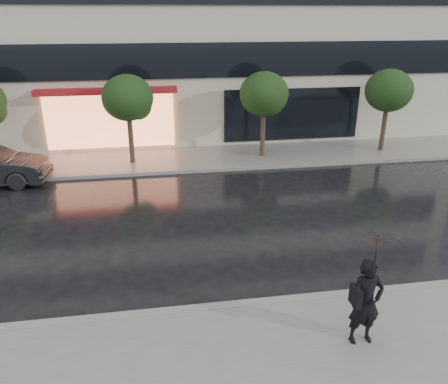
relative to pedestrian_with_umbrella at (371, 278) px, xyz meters
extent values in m
plane|color=black|center=(-2.05, 2.57, -1.62)|extent=(120.00, 120.00, 0.00)
cube|color=slate|center=(-2.05, -0.68, -1.56)|extent=(60.00, 4.50, 0.12)
cube|color=slate|center=(-2.05, 12.82, -1.56)|extent=(60.00, 3.50, 0.12)
cube|color=gray|center=(-2.05, 1.57, -1.55)|extent=(60.00, 0.25, 0.14)
cube|color=gray|center=(-2.05, 11.07, -1.55)|extent=(60.00, 0.25, 0.14)
cube|color=black|center=(-2.05, 14.51, 2.68)|extent=(28.00, 0.12, 1.60)
cube|color=#FF8C59|center=(-6.05, 14.49, -0.02)|extent=(6.00, 0.10, 2.60)
cube|color=maroon|center=(-6.05, 14.16, 1.43)|extent=(6.40, 0.70, 0.25)
cube|color=black|center=(2.95, 14.51, -0.02)|extent=(7.00, 0.10, 2.60)
cylinder|color=#33261C|center=(-5.05, 12.57, -0.52)|extent=(0.22, 0.22, 2.20)
ellipsoid|color=black|center=(-5.05, 12.57, 1.38)|extent=(2.20, 2.20, 1.98)
sphere|color=black|center=(-4.65, 12.77, 0.98)|extent=(1.20, 1.20, 1.20)
cylinder|color=#33261C|center=(0.95, 12.57, -0.52)|extent=(0.22, 0.22, 2.20)
ellipsoid|color=black|center=(0.95, 12.57, 1.38)|extent=(2.20, 2.20, 1.98)
sphere|color=black|center=(1.35, 12.77, 0.98)|extent=(1.20, 1.20, 1.20)
cylinder|color=#33261C|center=(6.95, 12.57, -0.52)|extent=(0.22, 0.22, 2.20)
ellipsoid|color=black|center=(6.95, 12.57, 1.38)|extent=(2.20, 2.20, 1.98)
sphere|color=black|center=(7.35, 12.77, 0.98)|extent=(1.20, 1.20, 1.20)
imported|color=black|center=(-0.03, 0.00, -0.57)|extent=(0.70, 0.47, 1.86)
imported|color=#3B0B0A|center=(0.04, 0.00, 0.57)|extent=(0.88, 0.90, 0.78)
cylinder|color=black|center=(0.04, 0.00, 0.11)|extent=(0.02, 0.02, 0.93)
cube|color=black|center=(-0.30, -0.07, -0.35)|extent=(0.14, 0.35, 0.40)
camera|label=1|loc=(-3.93, -6.62, 4.74)|focal=35.00mm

